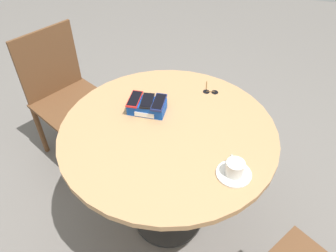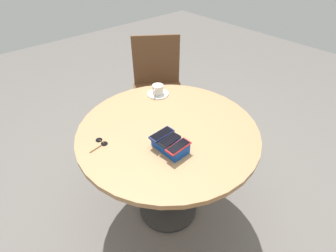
# 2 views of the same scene
# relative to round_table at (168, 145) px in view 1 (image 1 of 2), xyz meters

# --- Properties ---
(ground_plane) EXTENTS (8.00, 8.00, 0.00)m
(ground_plane) POSITION_rel_round_table_xyz_m (0.00, 0.00, -0.65)
(ground_plane) COLOR slate
(round_table) EXTENTS (1.05, 1.05, 0.76)m
(round_table) POSITION_rel_round_table_xyz_m (0.00, 0.00, 0.00)
(round_table) COLOR #2D2D2D
(round_table) RESTS_ON ground_plane
(phone_box) EXTENTS (0.19, 0.11, 0.06)m
(phone_box) POSITION_rel_round_table_xyz_m (-0.14, 0.10, 0.14)
(phone_box) COLOR #0F42AD
(phone_box) RESTS_ON round_table
(phone_red) EXTENTS (0.06, 0.14, 0.01)m
(phone_red) POSITION_rel_round_table_xyz_m (-0.20, 0.11, 0.18)
(phone_red) COLOR red
(phone_red) RESTS_ON phone_box
(phone_black) EXTENTS (0.07, 0.13, 0.01)m
(phone_black) POSITION_rel_round_table_xyz_m (-0.14, 0.11, 0.18)
(phone_black) COLOR black
(phone_black) RESTS_ON phone_box
(phone_navy) EXTENTS (0.06, 0.14, 0.01)m
(phone_navy) POSITION_rel_round_table_xyz_m (-0.07, 0.11, 0.18)
(phone_navy) COLOR navy
(phone_navy) RESTS_ON phone_box
(saucer) EXTENTS (0.15, 0.15, 0.01)m
(saucer) POSITION_rel_round_table_xyz_m (0.33, -0.20, 0.12)
(saucer) COLOR silver
(saucer) RESTS_ON round_table
(coffee_cup) EXTENTS (0.08, 0.10, 0.06)m
(coffee_cup) POSITION_rel_round_table_xyz_m (0.33, -0.20, 0.15)
(coffee_cup) COLOR silver
(coffee_cup) RESTS_ON saucer
(sunglasses) EXTENTS (0.08, 0.11, 0.01)m
(sunglasses) POSITION_rel_round_table_xyz_m (0.15, 0.35, 0.11)
(sunglasses) COLOR black
(sunglasses) RESTS_ON round_table
(chair_near_window) EXTENTS (0.61, 0.61, 0.91)m
(chair_near_window) POSITION_rel_round_table_xyz_m (-0.84, 0.45, -0.17)
(chair_near_window) COLOR brown
(chair_near_window) RESTS_ON ground_plane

